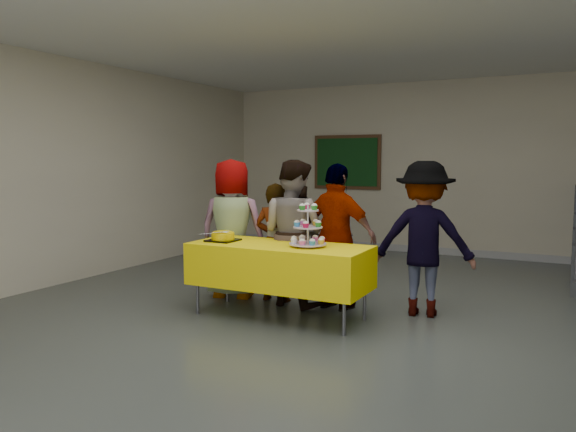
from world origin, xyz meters
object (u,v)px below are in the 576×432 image
bake_table (279,265)px  schoolchild_c (293,233)px  schoolchild_a (232,229)px  schoolchild_d (337,237)px  schoolchild_b (276,242)px  noticeboard (347,162)px  schoolchild_e (424,239)px  cupcake_stand (308,231)px  bear_cake (223,236)px

bake_table → schoolchild_c: schoolchild_c is taller
schoolchild_a → schoolchild_c: 0.81m
schoolchild_c → schoolchild_d: (0.51, 0.06, -0.02)m
schoolchild_b → schoolchild_c: bearing=160.0°
schoolchild_b → noticeboard: size_ratio=1.06×
bake_table → schoolchild_a: 1.08m
schoolchild_a → schoolchild_e: bearing=172.6°
bake_table → schoolchild_c: 0.60m
schoolchild_d → cupcake_stand: bearing=90.6°
schoolchild_d → noticeboard: bearing=-61.4°
bear_cake → schoolchild_b: schoolchild_b is taller
bear_cake → schoolchild_b: bearing=65.3°
schoolchild_d → schoolchild_e: bearing=-159.0°
bake_table → schoolchild_a: schoolchild_a is taller
schoolchild_c → cupcake_stand: bearing=140.5°
schoolchild_c → schoolchild_a: bearing=12.0°
schoolchild_a → schoolchild_e: 2.24m
schoolchild_a → schoolchild_c: (0.81, 0.01, -0.00)m
cupcake_stand → schoolchild_c: 0.69m
schoolchild_d → schoolchild_c: bearing=15.2°
schoolchild_e → noticeboard: bearing=-67.5°
cupcake_stand → schoolchild_a: schoolchild_a is taller
bear_cake → schoolchild_b: (0.30, 0.65, -0.14)m
schoolchild_a → schoolchild_b: schoolchild_a is taller
bear_cake → schoolchild_e: size_ratio=0.22×
bake_table → cupcake_stand: bearing=-0.1°
schoolchild_a → schoolchild_b: 0.57m
bear_cake → noticeboard: (-0.41, 4.76, 0.77)m
bake_table → cupcake_stand: (0.33, -0.00, 0.38)m
schoolchild_a → schoolchild_c: schoolchild_a is taller
schoolchild_c → schoolchild_b: bearing=-2.5°
schoolchild_c → schoolchild_d: bearing=-162.3°
schoolchild_e → cupcake_stand: bearing=29.4°
bear_cake → schoolchild_a: (-0.25, 0.57, -0.00)m
noticeboard → schoolchild_d: bearing=-70.3°
noticeboard → schoolchild_c: bearing=-77.0°
cupcake_stand → noticeboard: bearing=106.5°
bear_cake → schoolchild_d: bearing=30.9°
noticeboard → cupcake_stand: bearing=-73.5°
cupcake_stand → schoolchild_e: 1.27m
schoolchild_b → schoolchild_d: size_ratio=0.86×
schoolchild_d → schoolchild_e: size_ratio=0.98×
bake_table → noticeboard: bearing=102.8°
cupcake_stand → schoolchild_b: (-0.69, 0.59, -0.24)m
schoolchild_a → schoolchild_e: size_ratio=1.01×
schoolchild_c → bake_table: bearing=112.0°
cupcake_stand → schoolchild_d: (0.08, 0.58, -0.13)m
schoolchild_d → noticeboard: 4.45m
bake_table → schoolchild_b: size_ratio=1.36×
schoolchild_a → bake_table: bearing=136.3°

